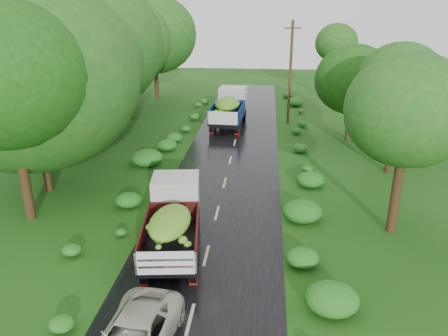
# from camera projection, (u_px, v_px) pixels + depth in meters

# --- Properties ---
(ground) EXTENTS (120.00, 120.00, 0.00)m
(ground) POSITION_uv_depth(u_px,v_px,m) (190.00, 319.00, 14.80)
(ground) COLOR #17400D
(ground) RESTS_ON ground
(road) EXTENTS (6.50, 80.00, 0.02)m
(road) POSITION_uv_depth(u_px,v_px,m) (209.00, 243.00, 19.44)
(road) COLOR black
(road) RESTS_ON ground
(road_lines) EXTENTS (0.12, 69.60, 0.00)m
(road_lines) POSITION_uv_depth(u_px,v_px,m) (212.00, 232.00, 20.37)
(road_lines) COLOR #BFB78C
(road_lines) RESTS_ON road
(truck_near) EXTENTS (2.94, 6.39, 2.59)m
(truck_near) POSITION_uv_depth(u_px,v_px,m) (173.00, 217.00, 18.63)
(truck_near) COLOR black
(truck_near) RESTS_ON ground
(truck_far) EXTENTS (2.81, 7.06, 2.92)m
(truck_far) POSITION_uv_depth(u_px,v_px,m) (230.00, 106.00, 37.71)
(truck_far) COLOR black
(truck_far) RESTS_ON ground
(utility_pole) EXTENTS (1.47, 0.64, 8.73)m
(utility_pole) POSITION_uv_depth(u_px,v_px,m) (290.00, 72.00, 37.30)
(utility_pole) COLOR #382616
(utility_pole) RESTS_ON ground
(trees_left) EXTENTS (6.67, 33.18, 9.33)m
(trees_left) POSITION_uv_depth(u_px,v_px,m) (95.00, 51.00, 32.23)
(trees_left) COLOR black
(trees_left) RESTS_ON ground
(trees_right) EXTENTS (5.01, 33.04, 7.40)m
(trees_right) POSITION_uv_depth(u_px,v_px,m) (366.00, 74.00, 29.93)
(trees_right) COLOR black
(trees_right) RESTS_ON ground
(shrubs) EXTENTS (11.90, 44.00, 0.70)m
(shrubs) POSITION_uv_depth(u_px,v_px,m) (228.00, 166.00, 27.69)
(shrubs) COLOR #1C6317
(shrubs) RESTS_ON ground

